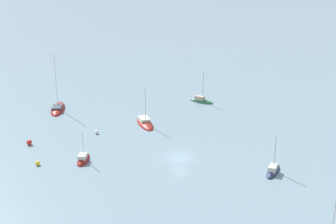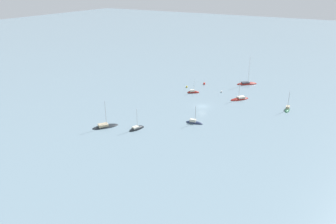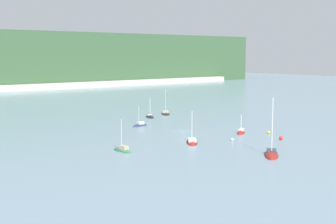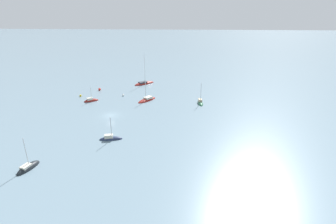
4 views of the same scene
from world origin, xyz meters
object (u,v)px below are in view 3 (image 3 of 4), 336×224
(sailboat_4, at_px, (150,117))
(mooring_buoy_0, at_px, (232,140))
(sailboat_1, at_px, (241,133))
(sailboat_2, at_px, (140,126))
(sailboat_6, at_px, (123,151))
(sailboat_5, at_px, (166,114))
(mooring_buoy_2, at_px, (269,132))
(mooring_buoy_1, at_px, (281,138))
(sailboat_0, at_px, (192,142))
(sailboat_3, at_px, (271,155))

(sailboat_4, bearing_deg, mooring_buoy_0, 5.47)
(sailboat_1, bearing_deg, sailboat_2, -93.93)
(sailboat_1, bearing_deg, sailboat_4, -120.18)
(sailboat_1, relative_size, mooring_buoy_0, 8.25)
(sailboat_2, bearing_deg, sailboat_6, 39.58)
(sailboat_5, bearing_deg, sailboat_2, -18.53)
(mooring_buoy_0, height_order, mooring_buoy_2, mooring_buoy_2)
(sailboat_5, distance_m, mooring_buoy_1, 53.89)
(sailboat_0, bearing_deg, sailboat_1, -46.83)
(sailboat_3, bearing_deg, mooring_buoy_0, -148.67)
(sailboat_0, xyz_separation_m, sailboat_4, (17.20, 39.95, -0.04))
(sailboat_5, height_order, mooring_buoy_0, sailboat_5)
(sailboat_1, relative_size, sailboat_5, 0.64)
(sailboat_1, bearing_deg, sailboat_0, -25.28)
(sailboat_2, xyz_separation_m, sailboat_4, (12.48, 12.49, -0.06))
(mooring_buoy_1, xyz_separation_m, mooring_buoy_2, (4.36, 7.30, -0.10))
(sailboat_3, height_order, sailboat_5, sailboat_3)
(sailboat_2, height_order, sailboat_6, sailboat_6)
(mooring_buoy_1, bearing_deg, mooring_buoy_0, 149.79)
(sailboat_6, relative_size, mooring_buoy_2, 10.52)
(sailboat_1, height_order, mooring_buoy_0, sailboat_1)
(sailboat_0, bearing_deg, mooring_buoy_2, -59.26)
(sailboat_3, relative_size, sailboat_6, 1.68)
(sailboat_0, distance_m, sailboat_3, 19.84)
(sailboat_0, relative_size, sailboat_2, 1.26)
(mooring_buoy_0, bearing_deg, sailboat_6, 167.44)
(sailboat_3, bearing_deg, mooring_buoy_2, -179.72)
(mooring_buoy_1, bearing_deg, sailboat_5, 82.09)
(sailboat_2, height_order, sailboat_3, sailboat_3)
(sailboat_0, bearing_deg, sailboat_2, 27.38)
(sailboat_1, distance_m, sailboat_5, 42.39)
(sailboat_1, bearing_deg, mooring_buoy_0, 1.44)
(sailboat_4, bearing_deg, sailboat_3, 3.63)
(sailboat_5, relative_size, mooring_buoy_1, 9.70)
(sailboat_4, bearing_deg, sailboat_5, 127.94)
(sailboat_2, xyz_separation_m, sailboat_5, (21.45, 16.03, -0.02))
(sailboat_1, xyz_separation_m, sailboat_6, (-35.21, -0.16, 0.05))
(sailboat_2, relative_size, mooring_buoy_1, 6.93)
(sailboat_0, distance_m, sailboat_5, 50.76)
(sailboat_3, height_order, mooring_buoy_0, sailboat_3)
(sailboat_1, relative_size, sailboat_4, 0.78)
(sailboat_5, distance_m, sailboat_6, 60.24)
(sailboat_6, xyz_separation_m, mooring_buoy_1, (36.01, -11.63, 0.30))
(sailboat_4, distance_m, mooring_buoy_1, 49.86)
(sailboat_3, distance_m, mooring_buoy_0, 16.22)
(sailboat_0, bearing_deg, sailboat_4, 13.84)
(sailboat_2, bearing_deg, sailboat_0, 70.33)
(sailboat_2, distance_m, sailboat_3, 46.96)
(sailboat_2, relative_size, sailboat_5, 0.71)
(mooring_buoy_2, bearing_deg, sailboat_1, 138.94)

